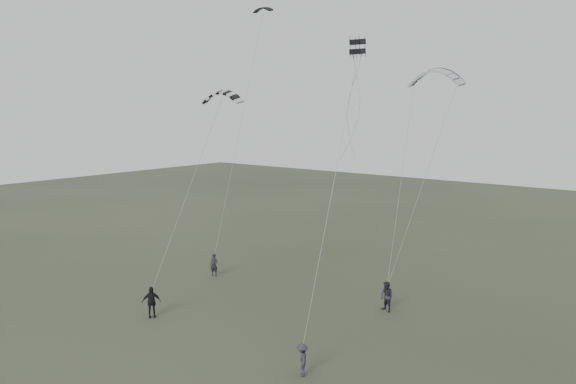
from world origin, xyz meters
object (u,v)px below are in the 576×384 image
Objects in this scene: kite_pale_large at (435,70)px; flyer_left at (214,265)px; kite_box at (358,47)px; flyer_center at (151,302)px; flyer_far at (302,360)px; flyer_right at (387,297)px; kite_striped at (222,92)px; kite_dark_small at (263,8)px.

flyer_left is at bearing -150.20° from kite_pale_large.
kite_box is (14.33, -4.19, 14.14)m from flyer_left.
flyer_far is (11.25, -0.41, -0.16)m from flyer_center.
flyer_far is (14.27, -8.46, -0.07)m from flyer_left.
flyer_center is 11.26m from flyer_far.
flyer_center is at bearing -122.87° from kite_pale_large.
kite_box is (0.96, -5.43, 14.04)m from flyer_right.
kite_pale_large is (10.18, 15.47, 13.59)m from flyer_center.
flyer_center is 2.63× the size of kite_box.
flyer_left is at bearing 157.85° from kite_box.
flyer_center is (-10.34, -9.29, 0.00)m from flyer_right.
kite_pale_large is (-0.16, 6.18, 13.60)m from flyer_right.
flyer_far is 2.17× the size of kite_box.
kite_pale_large reaches higher than flyer_right.
flyer_left is 1.09× the size of flyer_far.
kite_striped reaches higher than flyer_right.
flyer_far is at bearing -96.53° from kite_box.
kite_dark_small reaches higher than kite_pale_large.
flyer_right is 9.74m from flyer_far.
kite_pale_large is at bearing 109.05° from flyer_right.
flyer_left is at bearing 56.37° from flyer_center.
flyer_center reaches higher than flyer_right.
flyer_center is 0.49× the size of kite_pale_large.
kite_pale_large is at bearing 29.74° from kite_striped.
kite_pale_large is at bearing 89.65° from kite_box.
flyer_right is at bearing 4.09° from kite_striped.
kite_striped is (-0.21, 6.32, 12.18)m from flyer_center.
kite_box reaches higher than flyer_center.
kite_pale_large is (-1.07, 15.88, 13.76)m from flyer_far.
flyer_right is at bearing -88.06° from kite_pale_large.
flyer_left is at bearing -158.47° from flyer_far.
kite_box reaches higher than flyer_far.
flyer_center is at bearing -99.71° from kite_striped.
flyer_center is 23.21m from kite_dark_small.
kite_box is at bearing -84.02° from kite_pale_large.
kite_dark_small is (0.14, 5.47, 18.74)m from flyer_left.
kite_striped is 11.92m from kite_box.
flyer_center is (3.03, -8.05, 0.10)m from flyer_left.
kite_striped is 3.98× the size of kite_box.
flyer_right is 1.00× the size of flyer_center.
kite_dark_small is (-14.14, 13.93, 18.81)m from flyer_far.
flyer_far is at bearing -43.51° from kite_dark_small.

